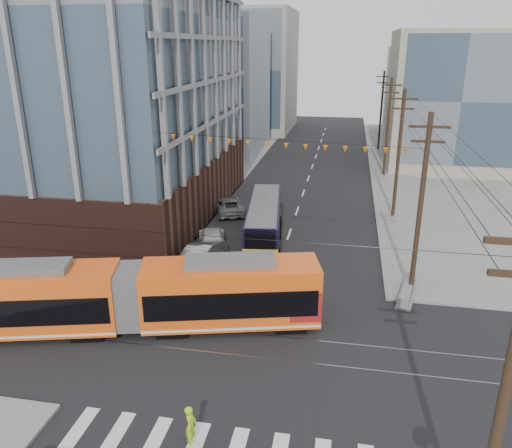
{
  "coord_description": "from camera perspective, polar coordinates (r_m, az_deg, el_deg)",
  "views": [
    {
      "loc": [
        4.23,
        -17.32,
        14.39
      ],
      "look_at": [
        -0.79,
        9.65,
        4.49
      ],
      "focal_mm": 35.0,
      "sensor_mm": 36.0,
      "label": 1
    }
  ],
  "objects": [
    {
      "name": "bg_bldg_ne_near",
      "position": [
        66.68,
        21.23,
        13.06
      ],
      "size": [
        14.0,
        14.0,
        16.0
      ],
      "primitive_type": "cube",
      "color": "gray",
      "rests_on": "ground"
    },
    {
      "name": "bg_bldg_nw_far",
      "position": [
        91.27,
        -1.04,
        17.09
      ],
      "size": [
        16.0,
        18.0,
        20.0
      ],
      "primitive_type": "cube",
      "color": "gray",
      "rests_on": "ground"
    },
    {
      "name": "utility_pole_near",
      "position": [
        15.02,
        26.19,
        -18.83
      ],
      "size": [
        0.3,
        0.3,
        11.0
      ],
      "primitive_type": "cylinder",
      "color": "black",
      "rests_on": "ground"
    },
    {
      "name": "ground",
      "position": [
        22.92,
        -2.61,
        -19.08
      ],
      "size": [
        160.0,
        160.0,
        0.0
      ],
      "primitive_type": "plane",
      "color": "slate"
    },
    {
      "name": "pedestrian",
      "position": [
        20.38,
        -7.46,
        -21.93
      ],
      "size": [
        0.49,
        0.68,
        1.73
      ],
      "primitive_type": "imported",
      "rotation": [
        0.0,
        0.0,
        1.7
      ],
      "color": "#B5DC1B",
      "rests_on": "ground"
    },
    {
      "name": "streetcar",
      "position": [
        27.21,
        -14.15,
        -8.11
      ],
      "size": [
        19.88,
        7.71,
        3.82
      ],
      "primitive_type": null,
      "rotation": [
        0.0,
        0.0,
        0.26
      ],
      "color": "#F65914",
      "rests_on": "ground"
    },
    {
      "name": "utility_pole_far",
      "position": [
        73.99,
        14.11,
        12.37
      ],
      "size": [
        0.3,
        0.3,
        11.0
      ],
      "primitive_type": "cylinder",
      "color": "black",
      "rests_on": "ground"
    },
    {
      "name": "bg_bldg_ne_far",
      "position": [
        86.74,
        20.24,
        13.79
      ],
      "size": [
        16.0,
        16.0,
        14.0
      ],
      "primitive_type": "cube",
      "color": "#8C99A5",
      "rests_on": "ground"
    },
    {
      "name": "bg_bldg_nw_near",
      "position": [
        72.7,
        -6.71,
        15.47
      ],
      "size": [
        18.0,
        16.0,
        18.0
      ],
      "primitive_type": "cube",
      "color": "#8C99A5",
      "rests_on": "ground"
    },
    {
      "name": "parked_car_white",
      "position": [
        37.73,
        -5.05,
        -1.55
      ],
      "size": [
        3.18,
        5.01,
        1.35
      ],
      "primitive_type": "imported",
      "rotation": [
        0.0,
        0.0,
        3.44
      ],
      "color": "silver",
      "rests_on": "ground"
    },
    {
      "name": "office_building",
      "position": [
        48.1,
        -23.75,
        18.18
      ],
      "size": [
        30.0,
        25.0,
        28.6
      ],
      "primitive_type": "cube",
      "color": "#381E16",
      "rests_on": "ground"
    },
    {
      "name": "parked_car_silver",
      "position": [
        34.56,
        -6.06,
        -3.39
      ],
      "size": [
        2.33,
        5.15,
        1.64
      ],
      "primitive_type": "imported",
      "rotation": [
        0.0,
        0.0,
        3.02
      ],
      "color": "#9D9D9D",
      "rests_on": "ground"
    },
    {
      "name": "city_bus",
      "position": [
        38.3,
        0.92,
        0.3
      ],
      "size": [
        3.75,
        11.33,
        3.15
      ],
      "primitive_type": null,
      "rotation": [
        0.0,
        0.0,
        0.12
      ],
      "color": "black",
      "rests_on": "ground"
    },
    {
      "name": "parked_car_grey",
      "position": [
        45.0,
        -3.14,
        2.16
      ],
      "size": [
        4.27,
        5.85,
        1.48
      ],
      "primitive_type": "imported",
      "rotation": [
        0.0,
        0.0,
        3.53
      ],
      "color": "slate",
      "rests_on": "ground"
    },
    {
      "name": "jersey_barrier",
      "position": [
        31.73,
        16.92,
        -7.27
      ],
      "size": [
        1.7,
        3.98,
        0.78
      ],
      "primitive_type": "cube",
      "rotation": [
        0.0,
        0.0,
        -0.22
      ],
      "color": "gray",
      "rests_on": "ground"
    }
  ]
}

